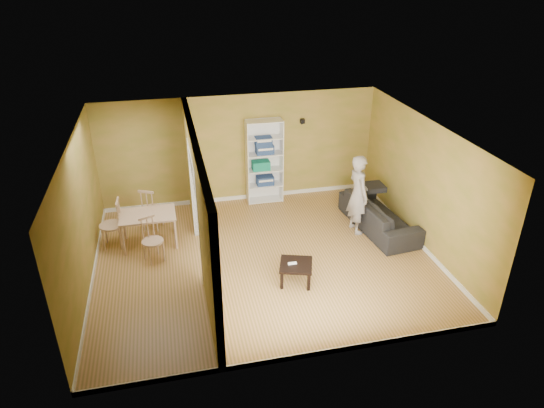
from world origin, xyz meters
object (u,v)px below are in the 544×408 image
at_px(person, 359,188).
at_px(bookshelf, 264,161).
at_px(chair_far, 152,208).
at_px(sofa, 379,211).
at_px(chair_near, 152,240).
at_px(coffee_table, 296,266).
at_px(dining_table, 148,217).
at_px(chair_left, 111,224).

xyz_separation_m(person, bookshelf, (-1.62, 1.93, -0.01)).
distance_m(person, chair_far, 4.46).
distance_m(sofa, chair_near, 4.82).
bearing_deg(sofa, coffee_table, 117.49).
relative_size(person, chair_near, 2.25).
bearing_deg(sofa, dining_table, 78.91).
distance_m(dining_table, chair_left, 0.74).
relative_size(dining_table, chair_far, 1.14).
bearing_deg(coffee_table, dining_table, 143.08).
bearing_deg(chair_left, coffee_table, 62.02).
bearing_deg(person, sofa, -96.16).
height_order(coffee_table, dining_table, dining_table).
bearing_deg(chair_far, coffee_table, 158.60).
relative_size(coffee_table, chair_near, 0.64).
height_order(person, coffee_table, person).
relative_size(sofa, chair_left, 2.14).
relative_size(coffee_table, chair_far, 0.59).
bearing_deg(chair_far, person, -169.61).
bearing_deg(person, bookshelf, 34.87).
xyz_separation_m(coffee_table, dining_table, (-2.59, 1.95, 0.29)).
height_order(sofa, dining_table, sofa).
relative_size(bookshelf, chair_left, 1.94).
height_order(dining_table, chair_left, chair_left).
bearing_deg(coffee_table, chair_far, 133.87).
xyz_separation_m(dining_table, chair_left, (-0.73, 0.06, -0.10)).
distance_m(sofa, dining_table, 4.91).
bearing_deg(chair_near, bookshelf, 14.64).
bearing_deg(chair_near, person, -21.33).
relative_size(dining_table, chair_near, 1.23).
bearing_deg(dining_table, chair_left, 175.12).
distance_m(bookshelf, coffee_table, 3.53).
distance_m(sofa, chair_far, 4.95).
relative_size(person, bookshelf, 1.01).
relative_size(coffee_table, chair_left, 0.55).
bearing_deg(chair_near, chair_far, 65.80).
distance_m(person, chair_left, 5.14).
height_order(coffee_table, chair_far, chair_far).
bearing_deg(sofa, bookshelf, 41.83).
bearing_deg(coffee_table, person, 40.97).
xyz_separation_m(sofa, dining_table, (-4.89, 0.43, 0.19)).
bearing_deg(person, coffee_table, 125.85).
bearing_deg(chair_far, sofa, -168.20).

